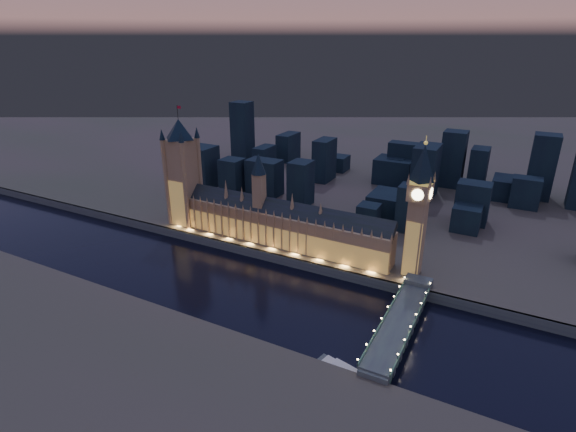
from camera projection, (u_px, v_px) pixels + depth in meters
The scene contains 9 objects.
ground_plane at pixel (249, 285), 343.16m from camera, with size 2000.00×2000.00×0.00m, color black.
north_bank at pixel (412, 144), 768.43m from camera, with size 2000.00×960.00×8.00m, color #3C4A33.
embankment_wall at pixel (275, 258), 375.32m from camera, with size 2000.00×2.50×8.00m, color #40424D.
palace_of_westminster at pixel (279, 223), 387.31m from camera, with size 202.00×23.84×78.00m.
victoria_tower at pixel (182, 167), 417.95m from camera, with size 31.68×31.68×111.68m.
elizabeth_tower at pixel (419, 200), 322.28m from camera, with size 18.00×18.00×105.80m.
westminster_bridge at pixel (400, 323), 287.41m from camera, with size 19.01×113.00×15.90m.
river_boat at pixel (350, 374), 250.01m from camera, with size 46.46×21.13×4.50m.
city_backdrop at pixel (387, 171), 518.64m from camera, with size 473.50×215.63×81.10m.
Camera 1 is at (165.87, -250.26, 176.87)m, focal length 28.00 mm.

